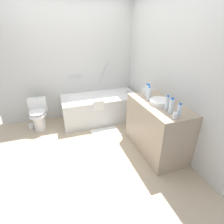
% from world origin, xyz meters
% --- Properties ---
extents(ground_plane, '(3.81, 3.81, 0.00)m').
position_xyz_m(ground_plane, '(0.00, 0.00, 0.00)').
color(ground_plane, '#C1AD8E').
extents(wall_back_tiled, '(3.21, 0.10, 2.47)m').
position_xyz_m(wall_back_tiled, '(0.00, 1.41, 1.24)').
color(wall_back_tiled, silver).
rests_on(wall_back_tiled, ground_plane).
extents(wall_right_mirror, '(0.10, 3.12, 2.47)m').
position_xyz_m(wall_right_mirror, '(1.45, 0.00, 1.24)').
color(wall_right_mirror, silver).
rests_on(wall_right_mirror, ground_plane).
extents(bathtub, '(1.68, 0.80, 1.26)m').
position_xyz_m(bathtub, '(0.51, 0.96, 0.31)').
color(bathtub, silver).
rests_on(bathtub, ground_plane).
extents(toilet, '(0.37, 0.50, 0.65)m').
position_xyz_m(toilet, '(-0.81, 0.94, 0.33)').
color(toilet, white).
rests_on(toilet, ground_plane).
extents(vanity_counter, '(0.59, 1.16, 0.87)m').
position_xyz_m(vanity_counter, '(1.11, -0.43, 0.43)').
color(vanity_counter, tan).
rests_on(vanity_counter, ground_plane).
extents(sink_basin, '(0.33, 0.33, 0.07)m').
position_xyz_m(sink_basin, '(1.10, -0.45, 0.90)').
color(sink_basin, white).
rests_on(sink_basin, vanity_counter).
extents(sink_faucet, '(0.11, 0.15, 0.09)m').
position_xyz_m(sink_faucet, '(1.30, -0.45, 0.90)').
color(sink_faucet, '#ACACB1').
rests_on(sink_faucet, vanity_counter).
extents(water_bottle_0, '(0.06, 0.06, 0.22)m').
position_xyz_m(water_bottle_0, '(1.07, -0.66, 0.97)').
color(water_bottle_0, silver).
rests_on(water_bottle_0, vanity_counter).
extents(water_bottle_1, '(0.06, 0.06, 0.23)m').
position_xyz_m(water_bottle_1, '(1.07, -0.08, 0.97)').
color(water_bottle_1, silver).
rests_on(water_bottle_1, vanity_counter).
extents(water_bottle_2, '(0.07, 0.07, 0.22)m').
position_xyz_m(water_bottle_2, '(1.07, -0.76, 0.97)').
color(water_bottle_2, silver).
rests_on(water_bottle_2, vanity_counter).
extents(water_bottle_3, '(0.06, 0.06, 0.19)m').
position_xyz_m(water_bottle_3, '(1.10, -0.89, 0.96)').
color(water_bottle_3, silver).
rests_on(water_bottle_3, vanity_counter).
extents(water_bottle_4, '(0.06, 0.06, 0.23)m').
position_xyz_m(water_bottle_4, '(1.02, -0.23, 0.97)').
color(water_bottle_4, silver).
rests_on(water_bottle_4, vanity_counter).
extents(water_bottle_5, '(0.07, 0.07, 0.24)m').
position_xyz_m(water_bottle_5, '(1.05, -0.15, 0.98)').
color(water_bottle_5, silver).
rests_on(water_bottle_5, vanity_counter).
extents(drinking_glass_0, '(0.06, 0.06, 0.09)m').
position_xyz_m(drinking_glass_0, '(1.08, 0.04, 0.91)').
color(drinking_glass_0, white).
rests_on(drinking_glass_0, vanity_counter).
extents(drinking_glass_1, '(0.06, 0.06, 0.08)m').
position_xyz_m(drinking_glass_1, '(1.02, -0.92, 0.91)').
color(drinking_glass_1, white).
rests_on(drinking_glass_1, vanity_counter).
extents(bath_mat, '(0.56, 0.40, 0.01)m').
position_xyz_m(bath_mat, '(0.44, 0.32, 0.01)').
color(bath_mat, white).
rests_on(bath_mat, ground_plane).
extents(toilet_paper_roll, '(0.11, 0.11, 0.10)m').
position_xyz_m(toilet_paper_roll, '(-1.00, 1.00, 0.05)').
color(toilet_paper_roll, white).
rests_on(toilet_paper_roll, ground_plane).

